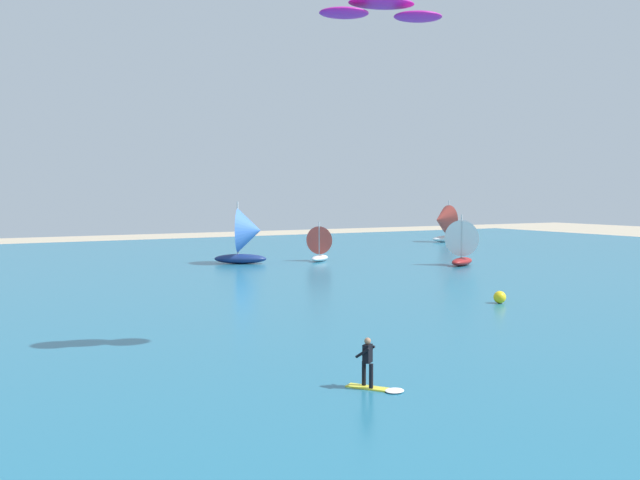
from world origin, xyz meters
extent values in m
cube|color=#236B89|center=(0.00, 51.05, 0.05)|extent=(160.00, 90.00, 0.10)
cube|color=yellow|center=(0.91, 17.43, 0.12)|extent=(1.13, 1.41, 0.05)
cylinder|color=black|center=(0.91, 17.22, 0.55)|extent=(0.14, 0.14, 0.80)
cylinder|color=black|center=(0.92, 17.65, 0.55)|extent=(0.14, 0.14, 0.80)
cube|color=black|center=(0.91, 17.43, 1.25)|extent=(0.42, 0.38, 0.60)
sphere|color=#9E7051|center=(0.91, 17.43, 1.66)|extent=(0.22, 0.22, 0.22)
cylinder|color=black|center=(0.69, 17.38, 1.30)|extent=(0.35, 0.47, 0.39)
cylinder|color=black|center=(1.06, 17.62, 1.30)|extent=(0.35, 0.47, 0.39)
ellipsoid|color=white|center=(1.43, 16.64, 0.14)|extent=(0.91, 0.88, 0.08)
ellipsoid|color=#B21999|center=(4.23, 21.58, 13.76)|extent=(2.97, 2.30, 0.31)
ellipsoid|color=#B21999|center=(2.82, 22.04, 13.32)|extent=(2.31, 2.09, 0.31)
ellipsoid|color=#B21999|center=(5.64, 21.12, 13.32)|extent=(2.31, 2.09, 0.31)
ellipsoid|color=white|center=(49.03, 71.75, 0.52)|extent=(4.53, 1.71, 0.84)
cylinder|color=silver|center=(49.24, 71.74, 3.17)|extent=(0.14, 0.14, 4.47)
cone|color=#D84C3F|center=(48.26, 71.78, 2.95)|extent=(2.10, 3.83, 3.76)
ellipsoid|color=white|center=(21.69, 56.86, 0.39)|extent=(3.07, 2.72, 0.58)
cylinder|color=silver|center=(21.58, 56.77, 2.21)|extent=(0.10, 0.10, 3.07)
cone|color=#D84C3F|center=(22.11, 57.19, 2.06)|extent=(2.64, 2.86, 2.58)
ellipsoid|color=maroon|center=(30.49, 47.29, 0.45)|extent=(3.88, 2.98, 0.70)
cylinder|color=silver|center=(30.34, 47.20, 2.67)|extent=(0.12, 0.12, 3.74)
cone|color=white|center=(31.05, 47.61, 2.48)|extent=(2.98, 3.54, 3.14)
ellipsoid|color=navy|center=(14.40, 58.40, 0.54)|extent=(4.83, 3.79, 0.88)
cylinder|color=silver|center=(14.21, 58.51, 3.31)|extent=(0.15, 0.15, 4.67)
cone|color=#3F72CC|center=(15.08, 57.99, 3.08)|extent=(3.78, 4.42, 3.93)
sphere|color=yellow|center=(17.77, 29.15, 0.46)|extent=(0.72, 0.72, 0.72)
camera|label=1|loc=(-12.33, -2.56, 6.50)|focal=41.80mm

